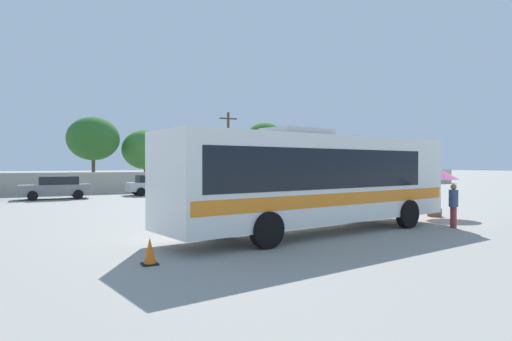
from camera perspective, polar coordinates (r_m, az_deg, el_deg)
name	(u,v)px	position (r m, az deg, el deg)	size (l,w,h in m)	color
ground_plane	(182,208)	(23.79, -9.70, -4.88)	(300.00, 300.00, 0.00)	gray
perimeter_wall	(126,182)	(37.51, -16.63, -1.50)	(80.00, 0.30, 1.72)	#B2AD9E
coach_bus_white_orange	(313,178)	(15.02, 7.53, -0.97)	(11.58, 4.17, 3.54)	white
attendant_by_bus_door	(453,203)	(17.68, 24.43, -3.91)	(0.42, 0.42, 1.63)	#99383D
vendor_umbrella_near_gate_pink	(435,174)	(21.25, 22.36, -0.43)	(2.08, 2.08, 2.25)	gray
parked_car_second_grey	(56,187)	(32.54, -24.71, -1.98)	(4.43, 1.99, 1.54)	slate
parked_car_third_silver	(155,184)	(34.36, -13.14, -1.79)	(4.21, 2.01, 1.53)	#B7BABF
utility_pole_near	(228,149)	(42.19, -3.65, 2.86)	(1.80, 0.24, 7.38)	#4C3823
roadside_tree_midleft	(93,139)	(43.51, -20.53, 3.93)	(4.78, 4.78, 6.80)	brown
roadside_tree_midright	(145,150)	(44.78, -14.27, 2.67)	(4.61, 4.61, 5.79)	brown
roadside_tree_right	(265,139)	(44.57, 1.15, 4.21)	(3.83, 3.83, 6.65)	brown
traffic_cone_on_apron	(150,252)	(10.65, -13.74, -10.28)	(0.36, 0.36, 0.64)	black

